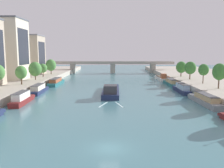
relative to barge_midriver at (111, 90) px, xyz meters
The scene contains 21 objects.
ground_plane 38.32m from the barge_midriver, 89.62° to the right, with size 400.00×400.00×0.00m, color teal.
barge_midriver is the anchor object (origin of this frame).
wake_behind_barge 13.89m from the barge_midriver, 89.09° to the right, with size 5.60×5.90×0.03m.
moored_boat_left_gap_after 24.24m from the barge_midriver, 148.00° to the right, with size 2.78×11.90×2.81m.
moored_boat_left_near 21.49m from the barge_midriver, behind, with size 3.17×13.30×2.54m.
moored_boat_left_upstream 28.39m from the barge_midriver, 136.56° to the left, with size 3.00×15.39×2.50m.
moored_boat_right_near 25.49m from the barge_midriver, 31.39° to the right, with size 2.94×15.32×2.48m.
moored_boat_right_far 21.24m from the barge_midriver, ahead, with size 2.49×13.23×2.77m.
moored_boat_right_second 28.66m from the barge_midriver, 40.62° to the left, with size 2.69×14.27×2.33m.
moored_boat_right_lone 39.96m from the barge_midriver, 57.87° to the left, with size 3.03×14.77×3.17m.
tree_left_third 28.05m from the barge_midriver, behind, with size 3.44×3.44×5.71m.
tree_left_nearest 32.06m from the barge_midriver, 148.98° to the left, with size 4.55×4.55×6.41m.
tree_left_second 39.33m from the barge_midriver, 135.32° to the left, with size 3.42×3.42×5.23m.
tree_left_by_lamp 47.70m from the barge_midriver, 125.53° to the left, with size 4.60×4.60×6.69m.
tree_right_by_lamp 29.87m from the barge_midriver, ahead, with size 3.63×3.63×6.81m.
tree_right_third 30.25m from the barge_midriver, 13.48° to the left, with size 3.23×3.23×6.13m.
tree_right_far 34.17m from the barge_midriver, 32.54° to the left, with size 4.11×4.11×6.47m.
tree_right_past_mid 39.99m from the barge_midriver, 44.97° to the left, with size 4.14×4.14×6.14m.
building_left_tall 44.24m from the barge_midriver, 154.80° to the left, with size 14.44×12.27×21.72m.
building_left_corner 55.72m from the barge_midriver, 134.63° to the left, with size 14.51×11.85×17.46m.
bridge_far 69.68m from the barge_midriver, 89.79° to the left, with size 70.62×4.40×6.78m.
Camera 1 is at (0.55, -27.34, 11.73)m, focal length 37.16 mm.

